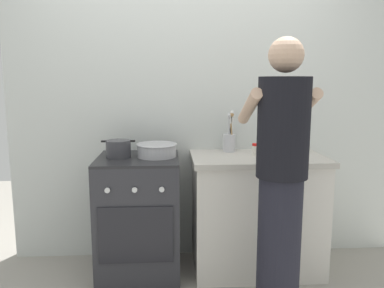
{
  "coord_description": "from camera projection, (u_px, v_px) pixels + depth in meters",
  "views": [
    {
      "loc": [
        -0.12,
        -2.64,
        1.45
      ],
      "look_at": [
        0.05,
        0.12,
        1.0
      ],
      "focal_mm": 35.76,
      "sensor_mm": 36.0,
      "label": 1
    }
  ],
  "objects": [
    {
      "name": "mixing_bowl",
      "position": [
        157.0,
        150.0,
        2.83
      ],
      "size": [
        0.3,
        0.3,
        0.1
      ],
      "color": "#B7B7BC",
      "rests_on": "stove_range"
    },
    {
      "name": "spice_bottle",
      "position": [
        255.0,
        150.0,
        2.87
      ],
      "size": [
        0.04,
        0.04,
        0.09
      ],
      "color": "silver",
      "rests_on": "countertop"
    },
    {
      "name": "person",
      "position": [
        281.0,
        183.0,
        2.25
      ],
      "size": [
        0.41,
        0.5,
        1.7
      ],
      "color": "black",
      "rests_on": "ground"
    },
    {
      "name": "pot",
      "position": [
        118.0,
        149.0,
        2.8
      ],
      "size": [
        0.25,
        0.18,
        0.13
      ],
      "color": "#38383D",
      "rests_on": "stove_range"
    },
    {
      "name": "stove_range",
      "position": [
        139.0,
        216.0,
        2.89
      ],
      "size": [
        0.6,
        0.62,
        0.9
      ],
      "color": "#2D2D33",
      "rests_on": "ground"
    },
    {
      "name": "utensil_crock",
      "position": [
        230.0,
        139.0,
        3.04
      ],
      "size": [
        0.1,
        0.1,
        0.33
      ],
      "color": "silver",
      "rests_on": "countertop"
    },
    {
      "name": "countertop",
      "position": [
        256.0,
        213.0,
        2.95
      ],
      "size": [
        1.0,
        0.6,
        0.9
      ],
      "color": "silver",
      "rests_on": "ground"
    },
    {
      "name": "back_wall",
      "position": [
        207.0,
        106.0,
        3.14
      ],
      "size": [
        3.2,
        0.1,
        2.5
      ],
      "color": "silver",
      "rests_on": "ground"
    },
    {
      "name": "ground",
      "position": [
        186.0,
        279.0,
        2.84
      ],
      "size": [
        6.0,
        6.0,
        0.0
      ],
      "primitive_type": "plane",
      "color": "gray"
    }
  ]
}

